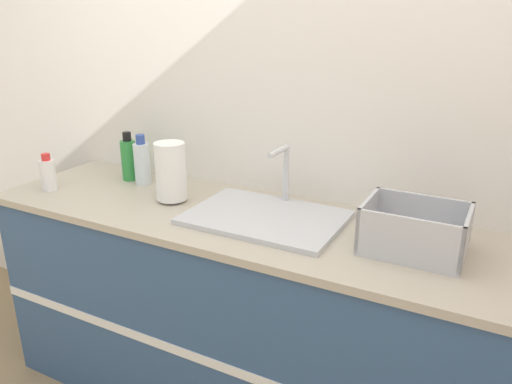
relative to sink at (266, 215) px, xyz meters
The scene contains 8 objects.
wall_back 0.51m from the sink, 96.09° to the left, with size 4.63×0.06×2.60m.
counter_cabinet 0.46m from the sink, 158.49° to the right, with size 2.25×0.63×0.89m.
sink is the anchor object (origin of this frame).
paper_towel_roll 0.45m from the sink, behind, with size 0.13×0.13×0.25m.
dish_rack 0.55m from the sink, ahead, with size 0.32×0.24×0.16m.
bottle_clear 0.70m from the sink, behind, with size 0.07×0.07×0.23m.
bottle_white_spray 1.01m from the sink, behind, with size 0.07×0.07×0.16m.
bottle_green 0.79m from the sink, behind, with size 0.07×0.07×0.23m.
Camera 1 is at (0.81, -1.24, 1.63)m, focal length 35.00 mm.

